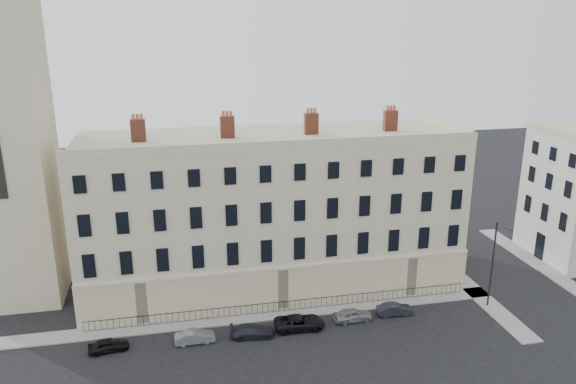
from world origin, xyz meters
name	(u,v)px	position (x,y,z in m)	size (l,w,h in m)	color
ground	(367,336)	(0.00, 0.00, 0.00)	(160.00, 160.00, 0.00)	black
terrace	(271,211)	(-5.97, 11.97, 7.50)	(36.22, 12.22, 17.00)	beige
pavement_terrace	(241,318)	(-10.00, 5.00, 0.06)	(48.00, 2.00, 0.12)	gray
pavement_east_return	(461,279)	(13.00, 8.00, 0.06)	(2.00, 24.00, 0.12)	gray
pavement_adjacent	(536,263)	(23.00, 10.00, 0.06)	(2.00, 20.00, 0.12)	gray
railings	(284,306)	(-6.00, 5.40, 0.55)	(35.00, 0.04, 0.96)	black
car_a	(109,345)	(-21.10, 2.14, 0.54)	(1.28, 3.18, 1.08)	black
car_b	(195,337)	(-14.25, 1.97, 0.54)	(1.14, 3.28, 1.08)	slate
car_c	(252,331)	(-9.48, 1.85, 0.54)	(1.52, 3.74, 1.08)	#21212C
car_d	(299,322)	(-5.31, 2.28, 0.61)	(2.02, 4.38, 1.22)	black
car_e	(353,315)	(-0.40, 2.59, 0.59)	(1.38, 3.43, 1.17)	gray
car_f	(395,309)	(3.66, 2.81, 0.54)	(1.14, 3.26, 1.07)	#20222B
streetlamp	(494,261)	(12.77, 2.41, 4.62)	(0.79, 1.72, 8.34)	#27282C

